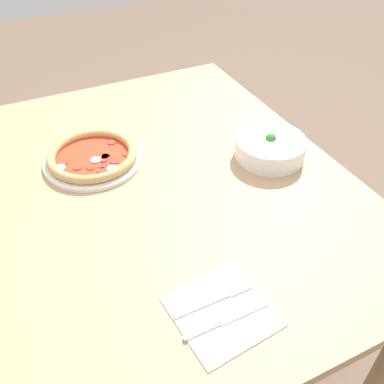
# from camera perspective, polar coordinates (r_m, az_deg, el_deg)

# --- Properties ---
(ground_plane) EXTENTS (8.00, 8.00, 0.00)m
(ground_plane) POSITION_cam_1_polar(r_m,az_deg,el_deg) (1.74, -2.74, -17.64)
(ground_plane) COLOR brown
(dining_table) EXTENTS (1.27, 0.98, 0.74)m
(dining_table) POSITION_cam_1_polar(r_m,az_deg,el_deg) (1.25, -3.64, -1.70)
(dining_table) COLOR tan
(dining_table) RESTS_ON ground_plane
(pizza) EXTENTS (0.29, 0.29, 0.04)m
(pizza) POSITION_cam_1_polar(r_m,az_deg,el_deg) (1.28, -13.12, 4.59)
(pizza) COLOR white
(pizza) RESTS_ON dining_table
(bowl) EXTENTS (0.21, 0.21, 0.08)m
(bowl) POSITION_cam_1_polar(r_m,az_deg,el_deg) (1.28, 10.39, 6.02)
(bowl) COLOR white
(bowl) RESTS_ON dining_table
(napkin) EXTENTS (0.20, 0.20, 0.00)m
(napkin) POSITION_cam_1_polar(r_m,az_deg,el_deg) (0.89, 3.99, -15.64)
(napkin) COLOR white
(napkin) RESTS_ON dining_table
(fork) EXTENTS (0.02, 0.18, 0.00)m
(fork) POSITION_cam_1_polar(r_m,az_deg,el_deg) (0.90, 3.01, -14.24)
(fork) COLOR silver
(fork) RESTS_ON napkin
(knife) EXTENTS (0.02, 0.19, 0.01)m
(knife) POSITION_cam_1_polar(r_m,az_deg,el_deg) (0.88, 4.26, -16.83)
(knife) COLOR silver
(knife) RESTS_ON napkin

